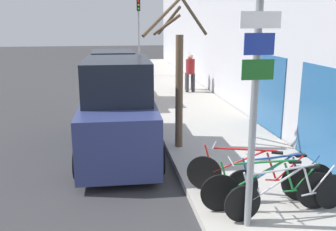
{
  "coord_description": "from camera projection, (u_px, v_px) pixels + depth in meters",
  "views": [
    {
      "loc": [
        -0.39,
        -2.04,
        3.31
      ],
      "look_at": [
        0.92,
        6.32,
        1.17
      ],
      "focal_mm": 40.0,
      "sensor_mm": 36.0,
      "label": 1
    }
  ],
  "objects": [
    {
      "name": "traffic_light",
      "position": [
        139.0,
        26.0,
        21.64
      ],
      "size": [
        0.2,
        0.3,
        4.5
      ],
      "color": "gray",
      "rests_on": "sidewalk_curb"
    },
    {
      "name": "sidewalk_curb",
      "position": [
        179.0,
        96.0,
        16.6
      ],
      "size": [
        3.2,
        32.0,
        0.15
      ],
      "color": "#ADA89E",
      "rests_on": "ground"
    },
    {
      "name": "pedestrian_far",
      "position": [
        190.0,
        70.0,
        17.58
      ],
      "size": [
        0.42,
        0.36,
        1.64
      ],
      "rotation": [
        0.0,
        0.0,
        -0.29
      ],
      "color": "#333338",
      "rests_on": "sidewalk_curb"
    },
    {
      "name": "parked_car_0",
      "position": [
        118.0,
        112.0,
        9.33
      ],
      "size": [
        2.04,
        4.75,
        2.43
      ],
      "rotation": [
        0.0,
        0.0,
        -0.03
      ],
      "color": "navy",
      "rests_on": "ground"
    },
    {
      "name": "ground_plane",
      "position": [
        122.0,
        115.0,
        13.55
      ],
      "size": [
        80.0,
        80.0,
        0.0
      ],
      "primitive_type": "plane",
      "color": "#333335"
    },
    {
      "name": "bicycle_1",
      "position": [
        269.0,
        189.0,
        6.35
      ],
      "size": [
        2.32,
        0.44,
        0.92
      ],
      "rotation": [
        0.0,
        0.0,
        1.47
      ],
      "color": "black",
      "rests_on": "sidewalk_curb"
    },
    {
      "name": "street_tree",
      "position": [
        178.0,
        77.0,
        9.3
      ],
      "size": [
        1.69,
        1.92,
        3.78
      ],
      "color": "brown",
      "rests_on": "sidewalk_curb"
    },
    {
      "name": "pedestrian_near",
      "position": [
        190.0,
        70.0,
        16.94
      ],
      "size": [
        0.45,
        0.38,
        1.73
      ],
      "rotation": [
        0.0,
        0.0,
        0.16
      ],
      "color": "#333338",
      "rests_on": "sidewalk_curb"
    },
    {
      "name": "bicycle_3",
      "position": [
        251.0,
        175.0,
        6.9
      ],
      "size": [
        2.22,
        1.05,
        0.93
      ],
      "rotation": [
        0.0,
        0.0,
        1.14
      ],
      "color": "black",
      "rests_on": "sidewalk_curb"
    },
    {
      "name": "building_facade",
      "position": [
        220.0,
        23.0,
        16.01
      ],
      "size": [
        0.23,
        32.0,
        6.5
      ],
      "color": "#BCBCC1",
      "rests_on": "ground"
    },
    {
      "name": "parked_car_1",
      "position": [
        114.0,
        81.0,
        15.03
      ],
      "size": [
        2.02,
        4.38,
        2.18
      ],
      "rotation": [
        0.0,
        0.0,
        0.01
      ],
      "color": "silver",
      "rests_on": "ground"
    },
    {
      "name": "bicycle_0",
      "position": [
        289.0,
        194.0,
        6.2
      ],
      "size": [
        2.29,
        0.44,
        0.87
      ],
      "rotation": [
        0.0,
        0.0,
        1.68
      ],
      "color": "black",
      "rests_on": "sidewalk_curb"
    },
    {
      "name": "bicycle_2",
      "position": [
        280.0,
        180.0,
        6.77
      ],
      "size": [
        2.08,
        0.44,
        0.85
      ],
      "rotation": [
        0.0,
        0.0,
        1.6
      ],
      "color": "black",
      "rests_on": "sidewalk_curb"
    },
    {
      "name": "signpost",
      "position": [
        254.0,
        109.0,
        5.5
      ],
      "size": [
        0.59,
        0.13,
        3.44
      ],
      "color": "gray",
      "rests_on": "sidewalk_curb"
    }
  ]
}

